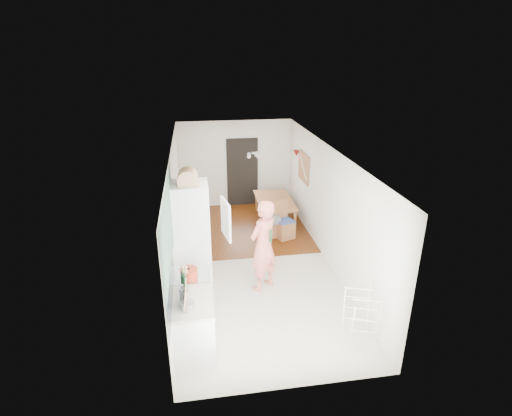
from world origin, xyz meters
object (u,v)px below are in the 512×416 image
object	(u,v)px
dining_table	(276,211)
drying_rack	(361,317)
dining_chair	(285,220)
person	(263,238)
stool	(272,229)

from	to	relation	value
dining_table	drying_rack	size ratio (longest dim) A/B	1.68
dining_table	dining_chair	bearing A→B (deg)	-178.65
person	dining_table	world-z (taller)	person
drying_rack	dining_chair	bearing A→B (deg)	114.27
dining_chair	drying_rack	xyz separation A→B (m)	(0.37, -3.77, -0.04)
person	dining_table	bearing A→B (deg)	-144.93
person	dining_table	distance (m)	3.39
stool	dining_chair	bearing A→B (deg)	-20.82
dining_table	drying_rack	world-z (taller)	drying_rack
dining_chair	drying_rack	size ratio (longest dim) A/B	1.10
dining_table	person	bearing A→B (deg)	165.55
drying_rack	person	bearing A→B (deg)	145.24
person	dining_chair	size ratio (longest dim) A/B	2.28
stool	drying_rack	size ratio (longest dim) A/B	0.47
person	dining_table	xyz separation A→B (m)	(0.90, 3.17, -0.82)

